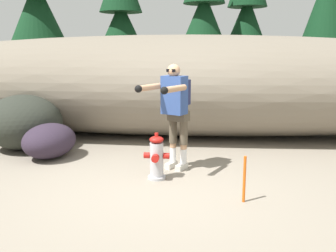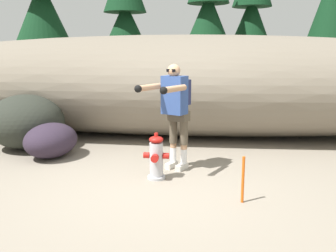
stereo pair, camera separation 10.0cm
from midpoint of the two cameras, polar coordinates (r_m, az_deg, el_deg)
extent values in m
cube|color=gray|center=(5.36, -1.23, -9.45)|extent=(56.00, 56.00, 0.04)
ellipsoid|color=#756B5B|center=(8.58, 2.02, 6.21)|extent=(17.72, 3.20, 2.25)
cylinder|color=#B2B2B7|center=(5.69, -1.26, -7.79)|extent=(0.27, 0.27, 0.04)
cylinder|color=#B2B2B7|center=(5.60, -1.28, -5.12)|extent=(0.20, 0.20, 0.51)
ellipsoid|color=red|center=(5.53, -1.29, -2.07)|extent=(0.21, 0.21, 0.10)
cylinder|color=red|center=(5.51, -1.29, -1.31)|extent=(0.06, 0.06, 0.05)
cylinder|color=red|center=(5.61, -2.76, -4.46)|extent=(0.09, 0.09, 0.09)
cylinder|color=red|center=(5.57, 0.21, -4.56)|extent=(0.09, 0.09, 0.09)
cylinder|color=red|center=(5.45, -1.49, -4.92)|extent=(0.11, 0.09, 0.11)
cube|color=beige|center=(6.10, 2.58, -6.23)|extent=(0.20, 0.28, 0.09)
cylinder|color=white|center=(6.10, 2.88, -4.61)|extent=(0.10, 0.10, 0.24)
cylinder|color=tan|center=(6.06, 2.90, -3.17)|extent=(0.10, 0.10, 0.08)
cylinder|color=brown|center=(6.00, 2.92, -0.92)|extent=(0.13, 0.13, 0.41)
cube|color=beige|center=(6.20, 0.98, -5.94)|extent=(0.20, 0.28, 0.09)
cylinder|color=white|center=(6.20, 1.28, -4.34)|extent=(0.10, 0.10, 0.24)
cylinder|color=tan|center=(6.16, 1.28, -2.92)|extent=(0.10, 0.10, 0.08)
cylinder|color=brown|center=(6.10, 1.29, -0.71)|extent=(0.13, 0.13, 0.41)
cube|color=brown|center=(6.00, 2.12, 1.56)|extent=(0.38, 0.32, 0.16)
cube|color=#2D4784|center=(5.84, 1.48, 4.73)|extent=(0.43, 0.37, 0.59)
cube|color=#23284C|center=(6.01, 2.48, 5.19)|extent=(0.32, 0.27, 0.40)
sphere|color=tan|center=(5.80, 1.40, 8.42)|extent=(0.20, 0.20, 0.20)
cube|color=black|center=(5.72, 0.95, 8.43)|extent=(0.14, 0.08, 0.04)
cylinder|color=tan|center=(5.40, 1.45, 5.66)|extent=(0.34, 0.56, 0.09)
sphere|color=black|center=(5.17, -0.12, 5.42)|extent=(0.11, 0.11, 0.11)
cylinder|color=tan|center=(5.64, -2.39, 5.89)|extent=(0.34, 0.56, 0.09)
sphere|color=black|center=(5.42, -4.04, 5.66)|extent=(0.11, 0.11, 0.11)
ellipsoid|color=#2A2D26|center=(7.83, -20.43, 0.64)|extent=(2.01, 2.02, 1.06)
ellipsoid|color=#2D2331|center=(7.06, -16.99, -2.09)|extent=(1.00, 1.20, 0.62)
cylinder|color=#47331E|center=(14.72, -17.76, 5.73)|extent=(0.34, 0.34, 1.20)
cone|color=#0F3319|center=(14.69, -18.28, 14.33)|extent=(2.82, 2.82, 3.22)
cylinder|color=#47331E|center=(14.25, -6.10, 5.97)|extent=(0.29, 0.29, 1.17)
cone|color=#0F3319|center=(14.20, -6.26, 13.41)|extent=(2.39, 2.39, 2.53)
cylinder|color=#47331E|center=(14.27, 6.10, 6.21)|extent=(0.28, 0.28, 1.28)
cone|color=#0F3319|center=(14.24, 6.27, 14.35)|extent=(2.35, 2.35, 2.76)
cylinder|color=#47331E|center=(15.51, 12.33, 6.12)|extent=(0.28, 0.28, 1.12)
cone|color=#0F3319|center=(15.47, 12.65, 13.64)|extent=(2.35, 2.35, 2.95)
cylinder|color=#47331E|center=(15.11, 23.24, 6.27)|extent=(0.25, 0.25, 1.61)
cone|color=#0F3319|center=(15.14, 24.01, 15.94)|extent=(2.10, 2.10, 3.50)
cylinder|color=#E55914|center=(4.84, 11.91, -7.99)|extent=(0.04, 0.04, 0.60)
camera|label=1|loc=(0.05, -89.50, 0.10)|focal=40.10mm
camera|label=2|loc=(0.05, 90.50, -0.10)|focal=40.10mm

